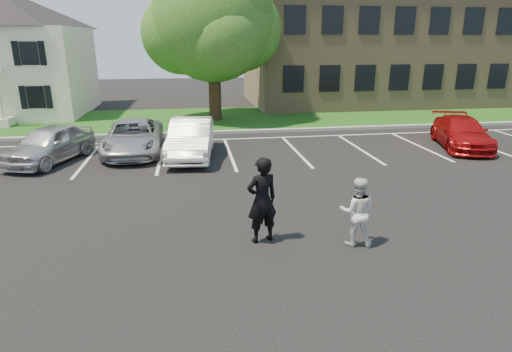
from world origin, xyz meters
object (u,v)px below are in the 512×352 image
Objects in this scene: office_building at (399,44)px; car_silver_minivan at (133,137)px; car_silver_west at (50,144)px; car_red_compact at (461,133)px; tree at (214,23)px; man_white_shirt at (357,212)px; man_black_suit at (262,200)px; car_white_sedan at (191,139)px.

office_building reaches higher than car_silver_minivan.
car_red_compact is at bearing 19.55° from car_silver_west.
car_silver_west is at bearing -164.53° from car_silver_minivan.
tree is 17.06m from man_white_shirt.
man_black_suit is (-0.02, -15.81, -4.33)m from tree.
tree is at bearing -67.65° from man_white_shirt.
car_white_sedan is at bearing -23.51° from car_silver_minivan.
car_white_sedan is (-1.53, 7.85, -0.26)m from man_black_suit.
car_silver_west is at bearing -28.23° from man_white_shirt.
office_building is at bearing 35.77° from car_silver_minivan.
tree is at bearing 84.74° from car_white_sedan.
car_silver_west is at bearing -65.63° from man_black_suit.
office_building is 25.45m from car_silver_west.
car_silver_minivan is (-5.95, 9.33, -0.13)m from man_white_shirt.
office_building is 4.62× the size of car_silver_minivan.
car_white_sedan is (-15.56, -14.23, -3.41)m from office_building.
office_building reaches higher than man_white_shirt.
tree is 2.12× the size of car_silver_west.
car_white_sedan is at bearing -101.00° from tree.
tree is 11.43m from car_silver_west.
man_black_suit reaches higher than car_red_compact.
car_red_compact is (-3.96, -14.39, -3.51)m from office_building.
office_building is 26.34m from man_black_suit.
car_white_sedan is (2.34, -0.98, 0.08)m from car_silver_minivan.
car_silver_west reaches higher than car_silver_minivan.
car_red_compact is at bearing -5.45° from car_silver_minivan.
car_white_sedan is 11.59m from car_red_compact.
car_white_sedan reaches higher than car_silver_west.
man_black_suit is at bearing -28.72° from car_silver_west.
man_white_shirt is 12.31m from car_silver_west.
man_black_suit is 2.15m from man_white_shirt.
car_white_sedan is at bearing -137.56° from office_building.
man_black_suit is at bearing -67.08° from car_silver_minivan.
car_white_sedan is at bearing 19.29° from car_silver_west.
man_black_suit is at bearing -73.26° from car_white_sedan.
office_building is 4.92× the size of car_white_sedan.
man_black_suit reaches higher than man_white_shirt.
office_building is at bearing 24.09° from tree.
tree is at bearing 60.14° from car_silver_minivan.
car_silver_minivan is 1.06× the size of car_white_sedan.
car_silver_minivan is at bearing 36.68° from car_silver_west.
man_black_suit is 10.52m from car_silver_west.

